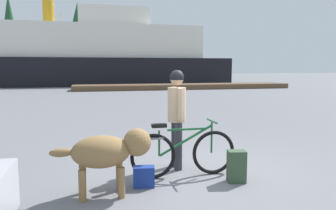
% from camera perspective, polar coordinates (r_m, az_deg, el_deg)
% --- Properties ---
extents(ground_plane, '(160.00, 160.00, 0.00)m').
position_cam_1_polar(ground_plane, '(5.81, 5.78, -11.47)').
color(ground_plane, slate).
extents(bicycle, '(1.79, 0.44, 0.93)m').
position_cam_1_polar(bicycle, '(5.40, 2.71, -8.42)').
color(bicycle, black).
rests_on(bicycle, ground_plane).
extents(person_cyclist, '(0.32, 0.53, 1.76)m').
position_cam_1_polar(person_cyclist, '(5.71, 1.56, -0.76)').
color(person_cyclist, '#333338').
rests_on(person_cyclist, ground_plane).
extents(dog, '(1.40, 0.53, 0.94)m').
position_cam_1_polar(dog, '(4.65, -10.41, -8.04)').
color(dog, olive).
rests_on(dog, ground_plane).
extents(backpack, '(0.32, 0.25, 0.50)m').
position_cam_1_polar(backpack, '(5.30, 11.99, -10.53)').
color(backpack, '#334C33').
rests_on(backpack, ground_plane).
extents(handbag_pannier, '(0.34, 0.23, 0.31)m').
position_cam_1_polar(handbag_pannier, '(5.03, -4.27, -12.48)').
color(handbag_pannier, navy).
rests_on(handbag_pannier, ground_plane).
extents(dock_pier, '(17.87, 2.55, 0.40)m').
position_cam_1_polar(dock_pier, '(26.89, 2.83, 3.29)').
color(dock_pier, brown).
rests_on(dock_pier, ground_plane).
extents(ferry_boat, '(28.62, 8.58, 8.27)m').
position_cam_1_polar(ferry_boat, '(34.62, -14.10, 8.27)').
color(ferry_boat, black).
rests_on(ferry_boat, ground_plane).
extents(sailboat_moored, '(7.21, 2.02, 7.62)m').
position_cam_1_polar(sailboat_moored, '(36.97, -17.90, 4.36)').
color(sailboat_moored, navy).
rests_on(sailboat_moored, ground_plane).
extents(pine_tree_far_left, '(2.97, 2.97, 11.52)m').
position_cam_1_polar(pine_tree_far_left, '(49.66, -26.15, 12.03)').
color(pine_tree_far_left, '#4C331E').
rests_on(pine_tree_far_left, ground_plane).
extents(pine_tree_center, '(4.01, 4.01, 9.53)m').
position_cam_1_polar(pine_tree_center, '(47.87, -9.14, 11.77)').
color(pine_tree_center, '#4C331E').
rests_on(pine_tree_center, ground_plane).
extents(pine_tree_far_right, '(4.13, 4.13, 8.06)m').
position_cam_1_polar(pine_tree_far_right, '(50.13, 0.63, 10.41)').
color(pine_tree_far_right, '#4C331E').
rests_on(pine_tree_far_right, ground_plane).
extents(pine_tree_mid_back, '(4.36, 4.36, 11.34)m').
position_cam_1_polar(pine_tree_mid_back, '(51.37, -15.57, 12.47)').
color(pine_tree_mid_back, '#4C331E').
rests_on(pine_tree_mid_back, ground_plane).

